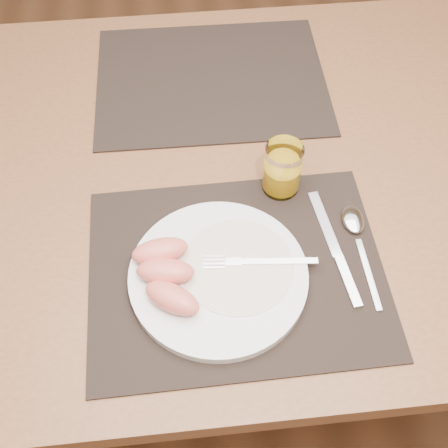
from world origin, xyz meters
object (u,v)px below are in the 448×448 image
Objects in this scene: table at (226,193)px; plate at (218,276)px; fork at (250,262)px; spoon at (355,227)px; knife at (338,256)px; juice_glass at (282,171)px; placemat_near at (237,271)px; placemat_far at (211,80)px.

plate reaches higher than table.
fork is 0.92× the size of spoon.
table is at bearing 81.05° from plate.
juice_glass is at bearing 114.16° from knife.
plate is 1.23× the size of knife.
spoon is (0.19, -0.16, 0.09)m from table.
spoon reaches higher than placemat_near.
placemat_near is at bearing -174.04° from fork.
knife is at bearing 5.79° from plate.
placemat_far is at bearing 110.11° from knife.
juice_glass reaches higher than fork.
fork is at bearing -86.69° from table.
knife reaches higher than placemat_near.
fork is at bearing 15.93° from plate.
juice_glass is at bearing 59.17° from placemat_near.
table is 0.28m from knife.
juice_glass reaches higher than placemat_near.
table is 0.24m from placemat_far.
plate is at bearing -93.81° from placemat_far.
juice_glass is (-0.07, 0.15, 0.04)m from knife.
juice_glass reaches higher than table.
spoon is 0.15m from juice_glass.
placemat_far is (0.00, 0.44, 0.00)m from placemat_near.
juice_glass is (0.12, 0.17, 0.03)m from plate.
spoon reaches higher than table.
fork reaches higher than placemat_far.
placemat_far is at bearing 117.21° from spoon.
juice_glass is at bearing 64.58° from fork.
table is at bearing 142.97° from juice_glass.
placemat_far reaches higher than table.
knife is at bearing -128.07° from spoon.
plate is 0.05m from fork.
juice_glass is (0.09, 0.16, 0.04)m from placemat_near.
spoon is 2.03× the size of juice_glass.
juice_glass is at bearing -37.03° from table.
table is 6.36× the size of knife.
table is 0.17m from juice_glass.
knife reaches higher than placemat_far.
placemat_near is 2.57× the size of fork.
placemat_near is at bearing -91.89° from table.
plate is at bearing -126.09° from juice_glass.
placemat_near is 0.44m from placemat_far.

